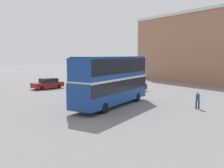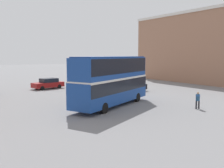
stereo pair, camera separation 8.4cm
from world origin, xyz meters
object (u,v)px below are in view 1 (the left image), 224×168
object	(u,v)px
parked_car_kerb_near	(131,86)
parked_car_kerb_far	(48,84)
double_decker_bus	(112,78)
pedestrian_foreground	(198,99)

from	to	relation	value
parked_car_kerb_near	parked_car_kerb_far	xyz separation A→B (m)	(-8.78, 8.96, 0.01)
double_decker_bus	parked_car_kerb_far	world-z (taller)	double_decker_bus
pedestrian_foreground	parked_car_kerb_far	bearing A→B (deg)	-128.34
parked_car_kerb_near	parked_car_kerb_far	world-z (taller)	parked_car_kerb_far
double_decker_bus	parked_car_kerb_near	xyz separation A→B (m)	(7.94, 7.38, -2.01)
pedestrian_foreground	parked_car_kerb_near	distance (m)	13.00
double_decker_bus	parked_car_kerb_far	distance (m)	16.48
parked_car_kerb_near	parked_car_kerb_far	size ratio (longest dim) A/B	0.86
parked_car_kerb_near	parked_car_kerb_far	bearing A→B (deg)	-46.08
pedestrian_foreground	parked_car_kerb_near	xyz separation A→B (m)	(1.95, 12.85, -0.21)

